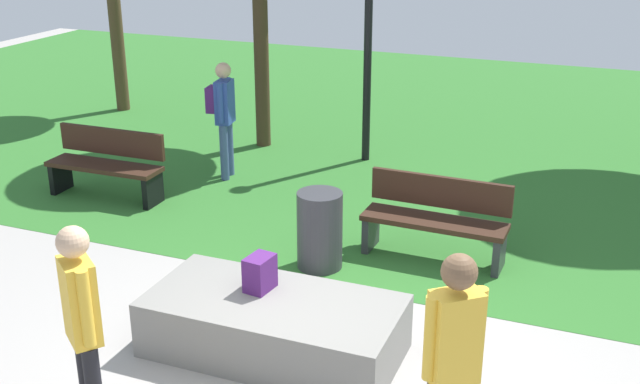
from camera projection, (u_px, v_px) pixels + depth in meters
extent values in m
plane|color=#9E9993|center=(303.00, 370.00, 6.66)|extent=(28.00, 28.00, 0.00)
cube|color=#2D6B28|center=(478.00, 131.00, 13.37)|extent=(26.60, 12.51, 0.01)
cube|color=gray|center=(274.00, 326.00, 6.84)|extent=(2.23, 1.10, 0.52)
cube|color=#4C1E66|center=(260.00, 273.00, 6.87)|extent=(0.24, 0.30, 0.32)
cube|color=gold|center=(455.00, 337.00, 4.94)|extent=(0.37, 0.36, 0.64)
cylinder|color=gold|center=(478.00, 329.00, 4.99)|extent=(0.09, 0.09, 0.59)
cylinder|color=gold|center=(431.00, 338.00, 4.88)|extent=(0.09, 0.09, 0.59)
sphere|color=brown|center=(459.00, 272.00, 4.78)|extent=(0.23, 0.23, 0.23)
cylinder|color=black|center=(87.00, 381.00, 5.79)|extent=(0.12, 0.12, 0.84)
cube|color=gold|center=(80.00, 301.00, 5.44)|extent=(0.38, 0.36, 0.63)
cylinder|color=gold|center=(86.00, 308.00, 5.29)|extent=(0.09, 0.09, 0.58)
cylinder|color=gold|center=(74.00, 288.00, 5.57)|extent=(0.09, 0.09, 0.58)
sphere|color=tan|center=(72.00, 242.00, 5.27)|extent=(0.23, 0.23, 0.23)
cube|color=#331E14|center=(104.00, 166.00, 10.27)|extent=(1.60, 0.46, 0.06)
cube|color=#331E14|center=(112.00, 142.00, 10.36)|extent=(1.60, 0.08, 0.36)
cube|color=black|center=(153.00, 189.00, 10.11)|extent=(0.08, 0.40, 0.45)
cube|color=black|center=(61.00, 175.00, 10.60)|extent=(0.08, 0.40, 0.45)
cube|color=#331E14|center=(434.00, 222.00, 8.53)|extent=(1.61, 0.48, 0.06)
cube|color=#331E14|center=(441.00, 192.00, 8.61)|extent=(1.60, 0.10, 0.36)
cube|color=#2D2D33|center=(499.00, 252.00, 8.34)|extent=(0.09, 0.40, 0.45)
cube|color=#2D2D33|center=(371.00, 230.00, 8.88)|extent=(0.09, 0.40, 0.45)
cylinder|color=#42301E|center=(261.00, 41.00, 12.03)|extent=(0.23, 0.23, 3.39)
cylinder|color=#4C3823|center=(115.00, 18.00, 14.11)|extent=(0.24, 0.24, 3.43)
cylinder|color=black|center=(368.00, 45.00, 11.31)|extent=(0.12, 0.12, 3.53)
cylinder|color=#333338|center=(320.00, 230.00, 8.36)|extent=(0.49, 0.49, 0.87)
cylinder|color=#3F5184|center=(229.00, 148.00, 11.16)|extent=(0.12, 0.12, 0.81)
cylinder|color=#3F5184|center=(224.00, 153.00, 10.96)|extent=(0.12, 0.12, 0.81)
cube|color=#2D4799|center=(225.00, 102.00, 10.80)|extent=(0.25, 0.35, 0.61)
cylinder|color=#2D4799|center=(228.00, 97.00, 10.95)|extent=(0.09, 0.09, 0.56)
cylinder|color=#2D4799|center=(220.00, 103.00, 10.64)|extent=(0.09, 0.09, 0.56)
sphere|color=tan|center=(223.00, 70.00, 10.64)|extent=(0.22, 0.22, 0.22)
cube|color=#4C1E66|center=(214.00, 99.00, 10.82)|extent=(0.20, 0.28, 0.36)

